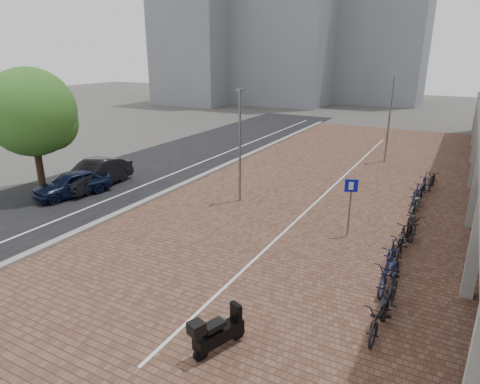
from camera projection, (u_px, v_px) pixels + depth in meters
The scene contains 14 objects.
ground at pixel (150, 284), 13.11m from camera, with size 140.00×140.00×0.00m, color #474442.
plaza_brick at pixel (326, 189), 22.20m from camera, with size 14.50×42.00×0.04m, color brown.
street_asphalt at pixel (163, 164), 27.16m from camera, with size 8.00×50.00×0.03m, color black.
curb at pixel (213, 171), 25.38m from camera, with size 0.35×42.00×0.14m, color gray.
lane_line at pixel (188, 168), 26.25m from camera, with size 0.12×44.00×0.00m, color white.
parking_line at pixel (330, 189), 22.10m from camera, with size 0.10×30.00×0.00m, color white.
car_navy at pixel (72, 184), 20.97m from camera, with size 1.54×3.83×1.30m, color black.
car_dark at pixel (95, 174), 22.32m from camera, with size 1.57×4.50×1.48m, color black.
scooter_mid at pixel (219, 331), 10.05m from camera, with size 0.50×1.60×1.10m, color black, non-canonical shape.
parking_sign at pixel (350, 199), 16.01m from camera, with size 0.47×0.23×2.37m.
lamp_near at pixel (240, 148), 19.56m from camera, with size 0.12×0.12×5.32m, color gray.
lamp_far at pixel (389, 120), 26.87m from camera, with size 0.12×0.12×5.55m, color slate.
street_tree at pixel (35, 115), 20.50m from camera, with size 4.35×4.35×6.33m.
bike_row at pixel (411, 223), 16.50m from camera, with size 1.16×15.80×1.05m.
Camera 1 is at (7.98, -8.74, 6.96)m, focal length 31.10 mm.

